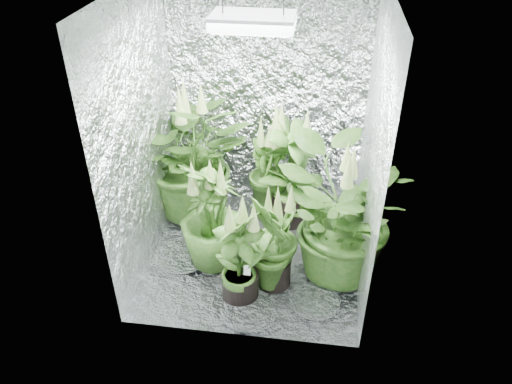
{
  "coord_description": "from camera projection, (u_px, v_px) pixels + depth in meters",
  "views": [
    {
      "loc": [
        0.43,
        -2.98,
        2.64
      ],
      "look_at": [
        0.02,
        0.0,
        0.61
      ],
      "focal_mm": 35.0,
      "sensor_mm": 36.0,
      "label": 1
    }
  ],
  "objects": [
    {
      "name": "plant_f",
      "position": [
        240.0,
        257.0,
        3.37
      ],
      "size": [
        0.57,
        0.57,
        0.87
      ],
      "rotation": [
        0.0,
        0.0,
        4.12
      ],
      "color": "black",
      "rests_on": "ground"
    },
    {
      "name": "plant_d",
      "position": [
        211.0,
        218.0,
        3.66
      ],
      "size": [
        0.67,
        0.67,
        0.96
      ],
      "rotation": [
        0.0,
        0.0,
        2.52
      ],
      "color": "black",
      "rests_on": "ground"
    },
    {
      "name": "plant_e",
      "position": [
        340.0,
        220.0,
        3.47
      ],
      "size": [
        0.97,
        0.97,
        1.12
      ],
      "rotation": [
        0.0,
        0.0,
        3.1
      ],
      "color": "black",
      "rests_on": "ground"
    },
    {
      "name": "plant_c",
      "position": [
        272.0,
        171.0,
        4.26
      ],
      "size": [
        0.52,
        0.52,
        0.9
      ],
      "rotation": [
        0.0,
        0.0,
        1.38
      ],
      "color": "black",
      "rests_on": "ground"
    },
    {
      "name": "plant_label",
      "position": [
        247.0,
        270.0,
        3.39
      ],
      "size": [
        0.05,
        0.02,
        0.07
      ],
      "primitive_type": "cube",
      "rotation": [
        -0.21,
        0.0,
        -0.03
      ],
      "color": "white",
      "rests_on": "plant_f"
    },
    {
      "name": "plant_a",
      "position": [
        191.0,
        155.0,
        4.13
      ],
      "size": [
        1.17,
        1.17,
        1.22
      ],
      "rotation": [
        0.0,
        0.0,
        0.17
      ],
      "color": "black",
      "rests_on": "ground"
    },
    {
      "name": "walls",
      "position": [
        253.0,
        145.0,
        3.41
      ],
      "size": [
        1.62,
        1.62,
        2.0
      ],
      "color": "silver",
      "rests_on": "ground"
    },
    {
      "name": "plant_b",
      "position": [
        291.0,
        172.0,
        4.08
      ],
      "size": [
        0.69,
        0.69,
        1.09
      ],
      "rotation": [
        0.0,
        0.0,
        1.14
      ],
      "color": "black",
      "rests_on": "ground"
    },
    {
      "name": "plant_g",
      "position": [
        275.0,
        242.0,
        3.5
      ],
      "size": [
        0.49,
        0.49,
        0.85
      ],
      "rotation": [
        0.0,
        0.0,
        4.89
      ],
      "color": "black",
      "rests_on": "ground"
    },
    {
      "name": "ground",
      "position": [
        254.0,
        255.0,
        3.97
      ],
      "size": [
        1.6,
        1.6,
        0.0
      ],
      "primitive_type": "plane",
      "color": "silver",
      "rests_on": "ground"
    },
    {
      "name": "circulation_fan",
      "position": [
        329.0,
        232.0,
        3.95
      ],
      "size": [
        0.18,
        0.34,
        0.4
      ],
      "rotation": [
        0.0,
        0.0,
        0.15
      ],
      "color": "black",
      "rests_on": "ground"
    },
    {
      "name": "grow_lamp",
      "position": [
        253.0,
        22.0,
        2.95
      ],
      "size": [
        0.5,
        0.3,
        0.22
      ],
      "color": "gray",
      "rests_on": "ceiling"
    }
  ]
}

